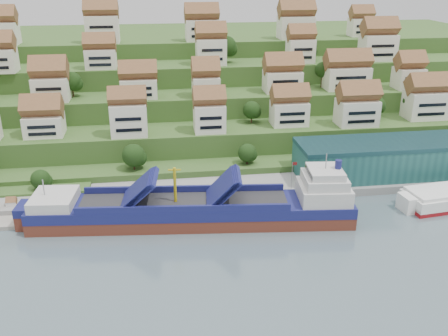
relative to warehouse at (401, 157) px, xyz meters
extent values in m
plane|color=slate|center=(-52.00, -17.00, -7.20)|extent=(300.00, 300.00, 0.00)
cube|color=gray|center=(-32.00, -2.00, -6.10)|extent=(180.00, 14.00, 2.20)
cube|color=#2D4C1E|center=(-52.00, 69.00, -5.20)|extent=(260.00, 128.00, 4.00)
cube|color=#2D4C1E|center=(-52.00, 74.00, -1.70)|extent=(260.00, 118.00, 11.00)
cube|color=#2D4C1E|center=(-52.00, 82.00, 1.80)|extent=(260.00, 102.00, 18.00)
cube|color=#2D4C1E|center=(-52.00, 90.00, 5.30)|extent=(260.00, 86.00, 25.00)
cube|color=#2D4C1E|center=(-52.00, 99.00, 8.30)|extent=(260.00, 68.00, 31.00)
cube|color=white|center=(-101.76, 23.11, 6.87)|extent=(11.12, 8.57, 6.15)
cube|color=white|center=(-76.79, 19.38, 8.63)|extent=(10.58, 7.03, 9.67)
cube|color=white|center=(-52.80, 19.93, 8.00)|extent=(9.29, 7.62, 8.40)
cube|color=white|center=(-27.07, 23.08, 7.51)|extent=(11.21, 7.73, 7.41)
cube|color=white|center=(-5.95, 20.06, 7.80)|extent=(12.33, 8.26, 7.99)
cube|color=white|center=(19.25, 23.85, 8.26)|extent=(13.20, 8.31, 8.92)
cube|color=white|center=(-101.20, 37.39, 14.54)|extent=(10.95, 8.98, 7.48)
cube|color=white|center=(-73.77, 37.02, 13.91)|extent=(11.68, 7.90, 6.23)
cube|color=white|center=(-52.13, 35.35, 14.08)|extent=(8.63, 8.56, 6.56)
cube|color=white|center=(-25.65, 38.47, 14.30)|extent=(12.29, 8.36, 7.00)
cube|color=white|center=(-2.72, 39.02, 14.64)|extent=(15.13, 8.18, 7.67)
cube|color=white|center=(18.82, 36.61, 14.35)|extent=(9.24, 8.04, 7.11)
cube|color=white|center=(-86.45, 52.08, 21.09)|extent=(10.39, 7.30, 6.58)
cube|color=white|center=(-48.17, 53.65, 22.34)|extent=(10.39, 7.79, 9.07)
cube|color=white|center=(-15.50, 53.13, 21.98)|extent=(9.49, 7.14, 8.36)
cube|color=white|center=(14.31, 53.74, 22.47)|extent=(12.39, 8.47, 9.33)
cube|color=white|center=(-122.28, 71.30, 27.77)|extent=(10.58, 8.03, 7.94)
cube|color=white|center=(-86.71, 70.89, 28.71)|extent=(12.06, 7.51, 9.81)
cube|color=white|center=(-49.53, 71.06, 27.73)|extent=(12.41, 8.15, 7.86)
cube|color=white|center=(-12.39, 71.56, 28.06)|extent=(13.43, 8.73, 8.52)
cube|color=white|center=(15.66, 74.65, 27.32)|extent=(8.93, 7.05, 7.03)
ellipsoid|color=#1D3B13|center=(-43.04, 9.11, 0.17)|extent=(5.42, 5.42, 5.42)
ellipsoid|color=#1D3B13|center=(-75.70, 9.29, 1.06)|extent=(6.53, 6.53, 6.53)
ellipsoid|color=#1D3B13|center=(3.38, 26.11, 8.11)|extent=(5.56, 5.56, 5.56)
ellipsoid|color=#1D3B13|center=(14.64, 26.11, 9.28)|extent=(4.36, 4.36, 4.36)
ellipsoid|color=#1D3B13|center=(-38.44, 26.66, 8.05)|extent=(5.63, 5.63, 5.63)
ellipsoid|color=#1D3B13|center=(-10.28, 42.83, 16.93)|extent=(5.36, 5.36, 5.36)
ellipsoid|color=#1D3B13|center=(-95.25, 40.97, 15.96)|extent=(6.08, 6.08, 6.08)
ellipsoid|color=#1D3B13|center=(-42.27, 56.21, 23.81)|extent=(7.20, 7.20, 7.20)
ellipsoid|color=#1D3B13|center=(-16.09, 58.94, 23.28)|extent=(5.23, 5.23, 5.23)
ellipsoid|color=#1D3B13|center=(-10.78, 56.97, 21.79)|extent=(5.36, 5.36, 5.36)
ellipsoid|color=#1D3B13|center=(-100.02, 2.00, -1.62)|extent=(5.19, 5.19, 5.19)
cube|color=#215A57|center=(0.00, 0.00, 0.00)|extent=(60.00, 15.00, 10.00)
cylinder|color=gray|center=(-34.00, -7.00, -1.00)|extent=(0.16, 0.16, 8.00)
cube|color=maroon|center=(-33.40, -7.00, 2.60)|extent=(1.20, 0.05, 0.80)
cube|color=white|center=(-106.00, -5.50, -5.10)|extent=(2.40, 2.20, 2.20)
cube|color=#612B1D|center=(-61.34, -17.03, -6.20)|extent=(78.06, 19.56, 4.95)
cube|color=navy|center=(-61.34, -17.03, -2.94)|extent=(78.07, 19.68, 2.58)
cube|color=silver|center=(-93.86, -13.75, -0.47)|extent=(10.98, 12.23, 2.58)
cube|color=#262628|center=(-63.31, -16.83, -1.65)|extent=(50.28, 15.01, 0.30)
cube|color=navy|center=(-74.15, -15.74, 1.71)|extent=(8.48, 11.62, 6.85)
cube|color=navy|center=(-54.44, -17.72, 1.71)|extent=(8.11, 11.58, 7.24)
cylinder|color=gold|center=(-65.28, -16.63, 2.70)|extent=(0.76, 0.76, 8.91)
cube|color=silver|center=(-29.80, -20.20, 0.23)|extent=(12.96, 12.42, 3.96)
cube|color=silver|center=(-29.80, -20.20, 3.40)|extent=(10.87, 11.04, 2.48)
cube|color=silver|center=(-29.80, -20.20, 5.48)|extent=(8.78, 9.66, 1.78)
cylinder|color=navy|center=(-26.84, -20.50, 7.36)|extent=(1.74, 1.74, 2.18)
camera|label=1|loc=(-69.06, -124.64, 51.19)|focal=40.00mm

